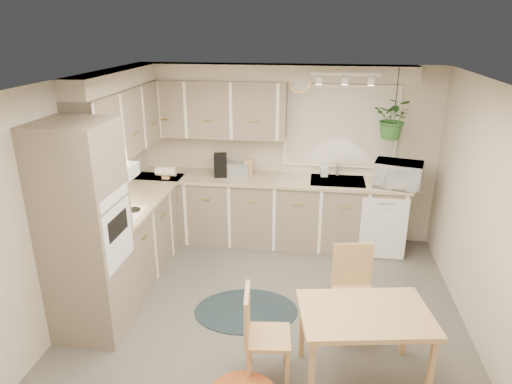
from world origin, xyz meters
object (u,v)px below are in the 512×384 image
chair_back (356,294)px  braided_rug (246,311)px  chair_left (268,335)px  dining_table (362,345)px  microwave (398,172)px

chair_back → braided_rug: bearing=-20.9°
chair_left → braided_rug: bearing=-165.6°
dining_table → braided_rug: size_ratio=0.96×
braided_rug → microwave: (1.68, 1.59, 1.13)m
chair_left → chair_back: 1.03m
braided_rug → chair_back: bearing=-10.1°
dining_table → microwave: microwave is taller
braided_rug → microwave: size_ratio=1.92×
chair_back → braided_rug: 1.20m
chair_back → braided_rug: (-1.10, 0.20, -0.44)m
chair_back → microwave: size_ratio=1.54×
dining_table → chair_back: (-0.03, 0.62, 0.11)m
chair_back → dining_table: bearing=81.6°
chair_back → microwave: bearing=-118.9°
chair_back → microwave: 2.01m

